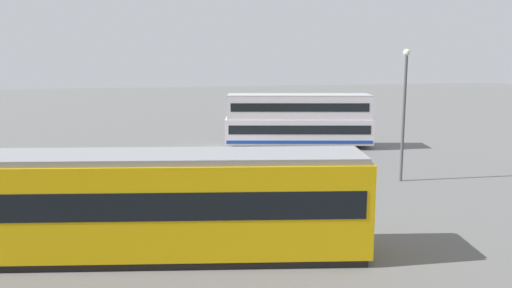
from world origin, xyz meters
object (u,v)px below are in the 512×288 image
Objects in this scene: info_sign at (91,165)px; street_lamp at (404,105)px; tram_yellow at (160,204)px; double_decker_bus at (298,120)px; pedestrian_crossing at (235,174)px; pedestrian_near_railing at (177,160)px.

street_lamp is at bearing 178.78° from info_sign.
tram_yellow is 8.66m from info_sign.
double_decker_bus is 13.41m from pedestrian_crossing.
tram_yellow is (10.77, 18.88, -0.17)m from double_decker_bus.
pedestrian_near_railing is 0.24× the size of street_lamp.
pedestrian_crossing is (6.85, 11.48, -1.07)m from double_decker_bus.
pedestrian_near_railing is (-1.40, -11.33, -0.84)m from tram_yellow.
pedestrian_near_railing is 5.35m from info_sign.
double_decker_bus is 0.78× the size of tram_yellow.
info_sign is at bearing 38.14° from double_decker_bus.
tram_yellow reaches higher than info_sign.
street_lamp reaches higher than pedestrian_near_railing.
tram_yellow is 8.43m from pedestrian_crossing.
pedestrian_near_railing is 0.76× the size of info_sign.
tram_yellow is at bearing 62.06° from pedestrian_crossing.
tram_yellow is at bearing 60.29° from double_decker_bus.
double_decker_bus is 11.50m from street_lamp.
double_decker_bus is 6.40× the size of pedestrian_near_railing.
pedestrian_near_railing is 12.60m from street_lamp.
double_decker_bus reaches higher than pedestrian_near_railing.
street_lamp reaches higher than tram_yellow.
double_decker_bus reaches higher than info_sign.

